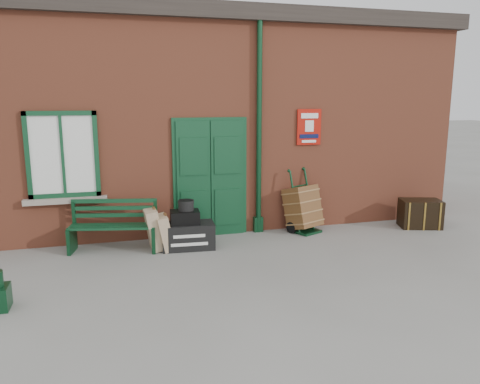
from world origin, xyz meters
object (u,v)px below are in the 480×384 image
object	(u,v)px
houdini_trunk	(188,236)
porter_trolley	(303,208)
bench	(114,224)
dark_trunk	(420,214)

from	to	relation	value
houdini_trunk	porter_trolley	bearing A→B (deg)	15.09
bench	dark_trunk	world-z (taller)	bench
bench	houdini_trunk	world-z (taller)	bench
houdini_trunk	dark_trunk	size ratio (longest dim) A/B	1.15
porter_trolley	bench	bearing A→B (deg)	158.61
houdini_trunk	dark_trunk	distance (m)	4.82
houdini_trunk	porter_trolley	world-z (taller)	porter_trolley
bench	dark_trunk	xyz separation A→B (m)	(6.07, -0.17, -0.17)
houdini_trunk	bench	bearing A→B (deg)	173.36
porter_trolley	dark_trunk	bearing A→B (deg)	-33.14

